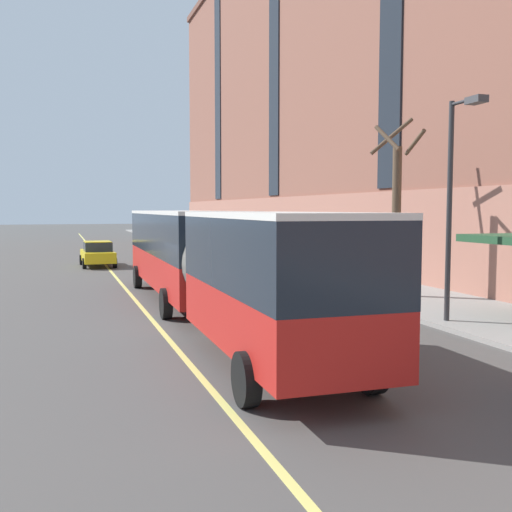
{
  "coord_description": "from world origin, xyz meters",
  "views": [
    {
      "loc": [
        -3.96,
        -17.8,
        3.52
      ],
      "look_at": [
        2.93,
        3.09,
        1.8
      ],
      "focal_mm": 42.0,
      "sensor_mm": 36.0,
      "label": 1
    }
  ],
  "objects_px": {
    "city_bus": "(206,256)",
    "parked_car_silver_3": "(177,242)",
    "parked_car_darkgray_0": "(197,247)",
    "taxi_cab": "(98,254)",
    "street_tree_mid_block": "(396,209)",
    "street_lamp": "(455,186)",
    "fire_hydrant": "(371,291)",
    "parked_car_black_1": "(297,276)"
  },
  "relations": [
    {
      "from": "city_bus",
      "to": "parked_car_silver_3",
      "type": "height_order",
      "value": "city_bus"
    },
    {
      "from": "parked_car_darkgray_0",
      "to": "parked_car_silver_3",
      "type": "height_order",
      "value": "same"
    },
    {
      "from": "taxi_cab",
      "to": "street_tree_mid_block",
      "type": "distance_m",
      "value": 20.54
    },
    {
      "from": "parked_car_darkgray_0",
      "to": "street_lamp",
      "type": "relative_size",
      "value": 0.65
    },
    {
      "from": "parked_car_darkgray_0",
      "to": "taxi_cab",
      "type": "bearing_deg",
      "value": -150.22
    },
    {
      "from": "parked_car_silver_3",
      "to": "taxi_cab",
      "type": "bearing_deg",
      "value": -121.7
    },
    {
      "from": "taxi_cab",
      "to": "street_lamp",
      "type": "xyz_separation_m",
      "value": [
        8.89,
        -23.0,
        3.41
      ]
    },
    {
      "from": "city_bus",
      "to": "parked_car_silver_3",
      "type": "xyz_separation_m",
      "value": [
        4.99,
        31.04,
        -1.24
      ]
    },
    {
      "from": "street_tree_mid_block",
      "to": "fire_hydrant",
      "type": "distance_m",
      "value": 3.46
    },
    {
      "from": "street_tree_mid_block",
      "to": "street_lamp",
      "type": "distance_m",
      "value": 5.61
    },
    {
      "from": "parked_car_darkgray_0",
      "to": "parked_car_black_1",
      "type": "relative_size",
      "value": 0.95
    },
    {
      "from": "street_tree_mid_block",
      "to": "taxi_cab",
      "type": "bearing_deg",
      "value": 120.21
    },
    {
      "from": "city_bus",
      "to": "fire_hydrant",
      "type": "height_order",
      "value": "city_bus"
    },
    {
      "from": "city_bus",
      "to": "street_tree_mid_block",
      "type": "xyz_separation_m",
      "value": [
        8.03,
        1.78,
        1.52
      ]
    },
    {
      "from": "parked_car_black_1",
      "to": "street_tree_mid_block",
      "type": "xyz_separation_m",
      "value": [
        3.19,
        -2.4,
        2.76
      ]
    },
    {
      "from": "parked_car_silver_3",
      "to": "taxi_cab",
      "type": "relative_size",
      "value": 1.01
    },
    {
      "from": "parked_car_black_1",
      "to": "parked_car_silver_3",
      "type": "relative_size",
      "value": 0.99
    },
    {
      "from": "parked_car_silver_3",
      "to": "fire_hydrant",
      "type": "distance_m",
      "value": 30.04
    },
    {
      "from": "parked_car_darkgray_0",
      "to": "parked_car_black_1",
      "type": "xyz_separation_m",
      "value": [
        -0.1,
        -19.28,
        0.0
      ]
    },
    {
      "from": "taxi_cab",
      "to": "city_bus",
      "type": "bearing_deg",
      "value": -83.48
    },
    {
      "from": "taxi_cab",
      "to": "fire_hydrant",
      "type": "bearing_deg",
      "value": -64.39
    },
    {
      "from": "parked_car_darkgray_0",
      "to": "parked_car_silver_3",
      "type": "bearing_deg",
      "value": 89.61
    },
    {
      "from": "parked_car_black_1",
      "to": "street_lamp",
      "type": "height_order",
      "value": "street_lamp"
    },
    {
      "from": "parked_car_silver_3",
      "to": "street_tree_mid_block",
      "type": "relative_size",
      "value": 0.65
    },
    {
      "from": "taxi_cab",
      "to": "parked_car_black_1",
      "type": "bearing_deg",
      "value": -65.09
    },
    {
      "from": "parked_car_darkgray_0",
      "to": "parked_car_black_1",
      "type": "height_order",
      "value": "same"
    },
    {
      "from": "city_bus",
      "to": "parked_car_darkgray_0",
      "type": "bearing_deg",
      "value": 78.12
    },
    {
      "from": "parked_car_black_1",
      "to": "fire_hydrant",
      "type": "distance_m",
      "value": 3.6
    },
    {
      "from": "taxi_cab",
      "to": "street_tree_mid_block",
      "type": "bearing_deg",
      "value": -59.79
    },
    {
      "from": "parked_car_black_1",
      "to": "street_tree_mid_block",
      "type": "height_order",
      "value": "street_tree_mid_block"
    },
    {
      "from": "parked_car_black_1",
      "to": "street_tree_mid_block",
      "type": "bearing_deg",
      "value": -36.97
    },
    {
      "from": "parked_car_darkgray_0",
      "to": "street_tree_mid_block",
      "type": "bearing_deg",
      "value": -81.88
    },
    {
      "from": "taxi_cab",
      "to": "parked_car_silver_3",
      "type": "bearing_deg",
      "value": 58.3
    },
    {
      "from": "parked_car_darkgray_0",
      "to": "taxi_cab",
      "type": "distance_m",
      "value": 8.24
    },
    {
      "from": "city_bus",
      "to": "parked_car_black_1",
      "type": "distance_m",
      "value": 6.52
    },
    {
      "from": "city_bus",
      "to": "parked_car_black_1",
      "type": "xyz_separation_m",
      "value": [
        4.84,
        4.18,
        -1.24
      ]
    },
    {
      "from": "parked_car_darkgray_0",
      "to": "parked_car_silver_3",
      "type": "distance_m",
      "value": 7.57
    },
    {
      "from": "city_bus",
      "to": "street_tree_mid_block",
      "type": "relative_size",
      "value": 2.93
    },
    {
      "from": "parked_car_darkgray_0",
      "to": "taxi_cab",
      "type": "height_order",
      "value": "same"
    },
    {
      "from": "parked_car_darkgray_0",
      "to": "street_tree_mid_block",
      "type": "xyz_separation_m",
      "value": [
        3.09,
        -21.68,
        2.76
      ]
    },
    {
      "from": "city_bus",
      "to": "street_tree_mid_block",
      "type": "height_order",
      "value": "street_tree_mid_block"
    },
    {
      "from": "parked_car_black_1",
      "to": "taxi_cab",
      "type": "relative_size",
      "value": 1.01
    }
  ]
}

